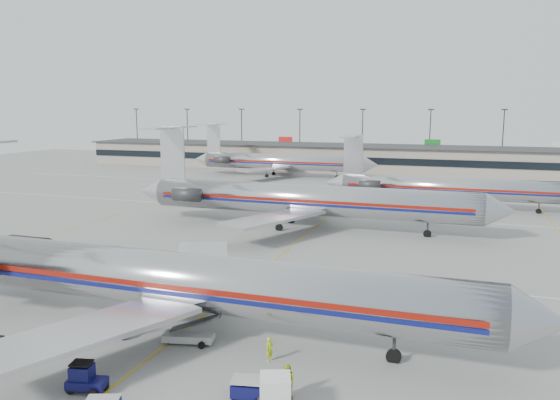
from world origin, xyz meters
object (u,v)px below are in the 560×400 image
at_px(jet_foreground, 166,278).
at_px(uld_container, 275,394).
at_px(belt_loader, 190,335).
at_px(jet_second_row, 301,199).
at_px(tug_center, 85,379).

xyz_separation_m(jet_foreground, uld_container, (10.89, -7.71, -2.78)).
bearing_deg(belt_loader, uld_container, -49.08).
bearing_deg(belt_loader, jet_second_row, 82.25).
height_order(jet_second_row, uld_container, jet_second_row).
bearing_deg(jet_foreground, uld_container, -35.31).
relative_size(jet_second_row, uld_container, 21.71).
distance_m(jet_second_row, tug_center, 44.39).
height_order(jet_foreground, uld_container, jet_foreground).
distance_m(jet_foreground, uld_container, 13.63).
distance_m(jet_second_row, belt_loader, 36.98).
bearing_deg(tug_center, belt_loader, 59.47).
height_order(uld_container, belt_loader, belt_loader).
relative_size(tug_center, belt_loader, 0.56).
bearing_deg(tug_center, uld_container, -4.48).
distance_m(jet_foreground, belt_loader, 4.48).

